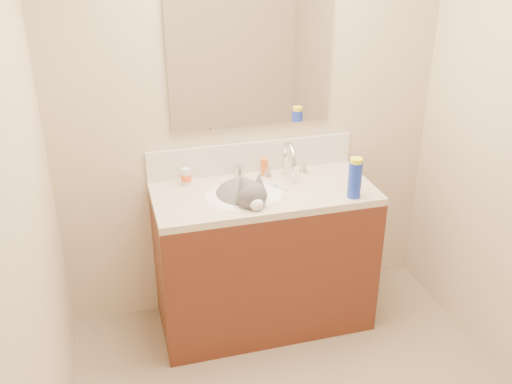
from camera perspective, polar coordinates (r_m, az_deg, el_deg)
room_shell at (r=1.99m, az=8.83°, el=4.80°), size 2.24×2.54×2.52m
vanity_cabinet at (r=3.30m, az=0.78°, el=-6.89°), size 1.20×0.55×0.82m
counter_slab at (r=3.09m, az=0.83°, el=-0.15°), size 1.20×0.55×0.04m
basin at (r=3.06m, az=-1.18°, el=-1.49°), size 0.45×0.36×0.14m
faucet at (r=3.21m, az=3.24°, el=2.95°), size 0.28×0.20×0.21m
cat at (r=3.03m, az=-1.23°, el=-0.78°), size 0.37×0.43×0.33m
backsplash at (r=3.27m, az=-0.45°, el=3.52°), size 1.20×0.02×0.18m
mirror at (r=3.10m, az=-0.49°, el=13.67°), size 0.90×0.02×0.80m
pill_bottle at (r=3.14m, az=-6.99°, el=1.53°), size 0.06×0.06×0.10m
pill_label at (r=3.15m, az=-6.99°, el=1.46°), size 0.07×0.07×0.04m
silver_jar at (r=3.23m, az=-1.64°, el=2.06°), size 0.07×0.07×0.06m
amber_bottle at (r=3.24m, az=0.82°, el=2.53°), size 0.05×0.05×0.10m
toothbrush at (r=3.12m, az=2.05°, el=0.62°), size 0.08×0.14×0.01m
toothbrush_head at (r=3.12m, az=2.05°, el=0.66°), size 0.03×0.03×0.02m
spray_can at (r=3.01m, az=9.84°, el=1.20°), size 0.08×0.08×0.19m
spray_cap at (r=2.97m, az=9.99°, el=2.99°), size 0.07×0.07×0.04m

